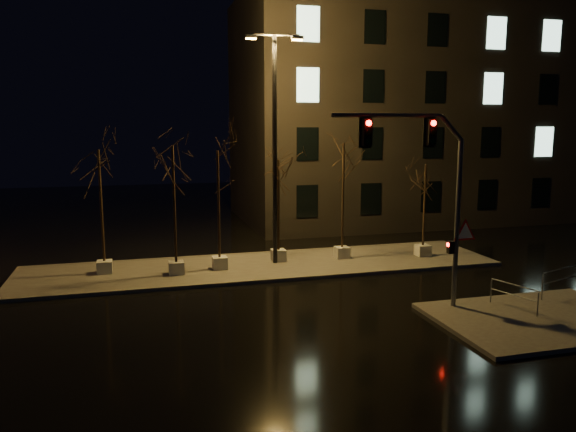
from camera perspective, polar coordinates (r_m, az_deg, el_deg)
name	(u,v)px	position (r m, az deg, el deg)	size (l,w,h in m)	color
ground	(299,308)	(20.77, 1.18, -9.31)	(90.00, 90.00, 0.00)	black
median	(263,266)	(26.32, -2.54, -5.11)	(22.00, 5.00, 0.15)	#45413D
sidewalk_corner	(540,319)	(21.23, 24.19, -9.52)	(7.00, 5.00, 0.15)	#45413D
building	(416,112)	(41.76, 12.90, 10.29)	(25.00, 12.00, 15.00)	black
tree_0	(100,178)	(25.39, -18.58, 3.72)	(1.80, 1.80, 5.56)	beige
tree_1	(173,175)	(24.41, -11.57, 4.13)	(1.80, 1.80, 5.74)	beige
tree_2	(218,177)	(25.03, -7.12, 3.93)	(1.80, 1.80, 5.49)	beige
tree_3	(278,182)	(26.36, -0.99, 3.46)	(1.80, 1.80, 4.99)	beige
tree_4	(343,169)	(27.01, 5.64, 4.79)	(1.80, 1.80, 5.75)	beige
tree_5	(425,185)	(28.24, 13.77, 3.07)	(1.80, 1.80, 4.66)	beige
traffic_signal_mast	(431,183)	(19.86, 14.35, 3.26)	(5.60, 0.31, 6.83)	#595D61
streetlight_main	(275,134)	(25.85, -1.36, 8.32)	(2.62, 0.50, 10.45)	black
guard_rail_a	(561,277)	(24.02, 25.98, -5.62)	(2.30, 0.79, 1.04)	#595D61
guard_rail_b	(514,293)	(21.50, 21.96, -7.28)	(0.61, 1.85, 0.91)	#595D61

